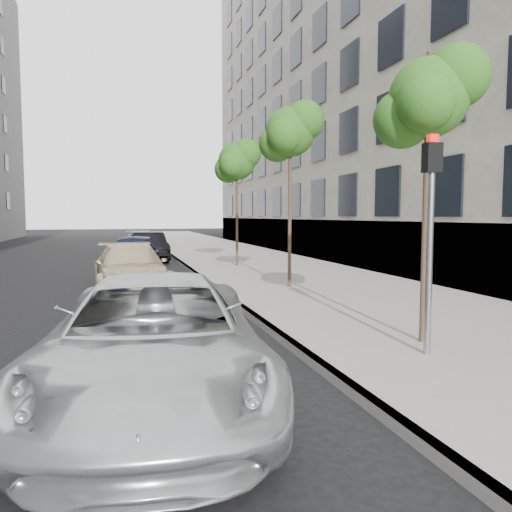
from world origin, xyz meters
name	(u,v)px	position (x,y,z in m)	size (l,w,h in m)	color
ground	(258,403)	(0.00, 0.00, 0.00)	(160.00, 160.00, 0.00)	black
sidewalk	(218,251)	(4.30, 24.00, 0.07)	(6.40, 72.00, 0.14)	gray
curb	(166,252)	(1.18, 24.00, 0.07)	(0.15, 72.00, 0.14)	#9E9B93
tree_near	(430,98)	(3.23, 1.50, 4.02)	(1.62, 1.42, 4.68)	#38281C
tree_mid	(291,132)	(3.23, 8.00, 4.53)	(1.73, 1.53, 5.25)	#38281C
tree_far	(237,161)	(3.23, 14.50, 4.39)	(1.82, 1.62, 5.15)	#38281C
signal_pole	(430,219)	(2.83, 0.83, 2.14)	(0.25, 0.19, 3.20)	#939699
minivan	(154,341)	(-1.16, 0.33, 0.73)	(2.44, 5.28, 1.47)	silver
suv	(130,269)	(-1.21, 8.91, 0.69)	(1.93, 4.75, 1.38)	#C7B38D
sedan_blue	(134,253)	(-0.94, 14.08, 0.75)	(1.76, 4.38, 1.49)	black
sedan_black	(149,247)	(-0.10, 18.97, 0.69)	(1.46, 4.19, 1.38)	black
sedan_rear	(142,241)	(-0.10, 26.23, 0.63)	(1.75, 4.31, 1.25)	#ACAEB5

